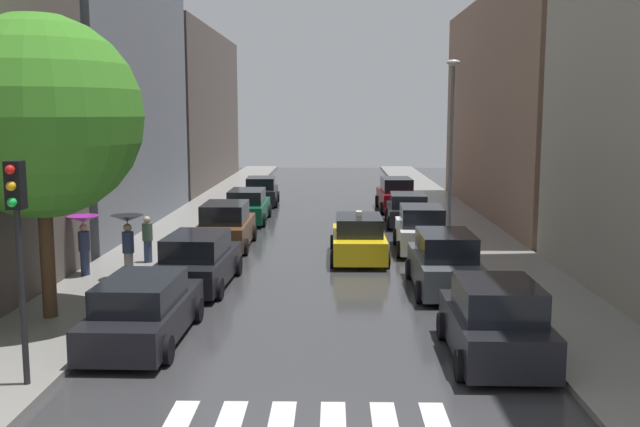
{
  "coord_description": "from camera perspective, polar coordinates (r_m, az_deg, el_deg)",
  "views": [
    {
      "loc": [
        0.44,
        -9.27,
        5.34
      ],
      "look_at": [
        -0.08,
        18.68,
        1.36
      ],
      "focal_mm": 40.04,
      "sensor_mm": 36.0,
      "label": 1
    }
  ],
  "objects": [
    {
      "name": "parked_car_right_nearest",
      "position": [
        16.03,
        13.83,
        -8.52
      ],
      "size": [
        2.12,
        4.05,
        1.76
      ],
      "rotation": [
        0.0,
        0.0,
        1.56
      ],
      "color": "black",
      "rests_on": "ground"
    },
    {
      "name": "building_right_mid",
      "position": [
        38.79,
        17.05,
        8.15
      ],
      "size": [
        6.0,
        21.03,
        11.23
      ],
      "primitive_type": "cube",
      "color": "#8C6B56",
      "rests_on": "ground"
    },
    {
      "name": "traffic_light_left_corner",
      "position": [
        14.42,
        -23.05,
        -0.73
      ],
      "size": [
        0.3,
        0.42,
        4.3
      ],
      "color": "black",
      "rests_on": "sidewalk_left"
    },
    {
      "name": "sidewalk_right",
      "position": [
        34.22,
        11.26,
        -0.91
      ],
      "size": [
        3.0,
        72.0,
        0.15
      ],
      "primitive_type": "cube",
      "color": "gray",
      "rests_on": "ground"
    },
    {
      "name": "pedestrian_near_tree",
      "position": [
        22.98,
        -15.13,
        -1.49
      ],
      "size": [
        1.01,
        1.01,
        2.03
      ],
      "rotation": [
        0.0,
        0.0,
        0.9
      ],
      "color": "gray",
      "rests_on": "sidewalk_left"
    },
    {
      "name": "ground_plane",
      "position": [
        33.7,
        0.31,
        -1.05
      ],
      "size": [
        28.0,
        72.0,
        0.04
      ],
      "primitive_type": "cube",
      "color": "#353537"
    },
    {
      "name": "parked_car_left_nearest",
      "position": [
        17.29,
        -13.93,
        -7.58
      ],
      "size": [
        2.11,
        4.81,
        1.56
      ],
      "rotation": [
        0.0,
        0.0,
        1.55
      ],
      "color": "black",
      "rests_on": "ground"
    },
    {
      "name": "building_left_far",
      "position": [
        53.73,
        -11.34,
        8.17
      ],
      "size": [
        6.0,
        21.51,
        11.12
      ],
      "primitive_type": "cube",
      "color": "#564C47",
      "rests_on": "ground"
    },
    {
      "name": "parked_car_right_fourth",
      "position": [
        34.08,
        7.03,
        0.26
      ],
      "size": [
        2.2,
        4.28,
        1.54
      ],
      "rotation": [
        0.0,
        0.0,
        1.53
      ],
      "color": "black",
      "rests_on": "ground"
    },
    {
      "name": "pedestrian_by_kerb",
      "position": [
        25.51,
        -13.62,
        -1.94
      ],
      "size": [
        0.36,
        0.36,
        1.62
      ],
      "rotation": [
        0.0,
        0.0,
        0.08
      ],
      "color": "navy",
      "rests_on": "sidewalk_left"
    },
    {
      "name": "parked_car_right_second",
      "position": [
        21.77,
        9.92,
        -3.95
      ],
      "size": [
        2.0,
        4.5,
        1.81
      ],
      "rotation": [
        0.0,
        0.0,
        1.57
      ],
      "color": "#474C51",
      "rests_on": "ground"
    },
    {
      "name": "parked_car_right_third",
      "position": [
        27.74,
        8.08,
        -1.35
      ],
      "size": [
        2.12,
        4.19,
        1.78
      ],
      "rotation": [
        0.0,
        0.0,
        1.53
      ],
      "color": "silver",
      "rests_on": "ground"
    },
    {
      "name": "parked_car_left_second",
      "position": [
        22.25,
        -9.72,
        -3.83
      ],
      "size": [
        2.24,
        4.78,
        1.68
      ],
      "rotation": [
        0.0,
        0.0,
        1.53
      ],
      "color": "black",
      "rests_on": "ground"
    },
    {
      "name": "lamp_post_right",
      "position": [
        31.52,
        10.46,
        6.25
      ],
      "size": [
        0.6,
        0.28,
        7.42
      ],
      "color": "#595B60",
      "rests_on": "sidewalk_right"
    },
    {
      "name": "street_tree_left",
      "position": [
        19.01,
        -21.49,
        7.19
      ],
      "size": [
        5.04,
        5.04,
        7.61
      ],
      "color": "#513823",
      "rests_on": "sidewalk_left"
    },
    {
      "name": "parked_car_left_fourth",
      "position": [
        35.06,
        -5.83,
        0.55
      ],
      "size": [
        2.08,
        4.8,
        1.61
      ],
      "rotation": [
        0.0,
        0.0,
        1.58
      ],
      "color": "#0C4C2D",
      "rests_on": "ground"
    },
    {
      "name": "parked_car_left_third",
      "position": [
        28.43,
        -7.53,
        -1.07
      ],
      "size": [
        2.09,
        4.69,
        1.82
      ],
      "rotation": [
        0.0,
        0.0,
        1.58
      ],
      "color": "brown",
      "rests_on": "ground"
    },
    {
      "name": "sidewalk_left",
      "position": [
        34.39,
        -10.58,
        -0.85
      ],
      "size": [
        3.0,
        72.0,
        0.15
      ],
      "primitive_type": "cube",
      "color": "gray",
      "rests_on": "ground"
    },
    {
      "name": "parked_car_right_fifth",
      "position": [
        39.27,
        6.09,
        1.46
      ],
      "size": [
        2.07,
        4.59,
        1.8
      ],
      "rotation": [
        0.0,
        0.0,
        1.6
      ],
      "color": "maroon",
      "rests_on": "ground"
    },
    {
      "name": "pedestrian_foreground",
      "position": [
        23.98,
        -18.38,
        -1.39
      ],
      "size": [
        1.02,
        1.02,
        1.92
      ],
      "rotation": [
        0.0,
        0.0,
        4.38
      ],
      "color": "navy",
      "rests_on": "sidewalk_left"
    },
    {
      "name": "parked_car_left_fifth",
      "position": [
        41.51,
        -4.73,
        1.74
      ],
      "size": [
        2.14,
        4.24,
        1.63
      ],
      "rotation": [
        0.0,
        0.0,
        1.61
      ],
      "color": "black",
      "rests_on": "ground"
    },
    {
      "name": "taxi_midroad",
      "position": [
        26.05,
        3.1,
        -2.03
      ],
      "size": [
        2.08,
        4.46,
        1.81
      ],
      "rotation": [
        0.0,
        0.0,
        1.57
      ],
      "color": "yellow",
      "rests_on": "ground"
    }
  ]
}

